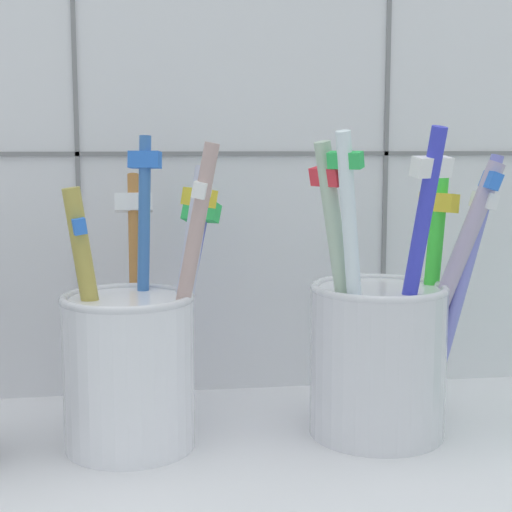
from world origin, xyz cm
name	(u,v)px	position (x,y,z in cm)	size (l,w,h in cm)	color
counter_slab	(259,462)	(0.00, 0.00, 1.00)	(64.00, 22.00, 2.00)	silver
tile_wall_back	(234,99)	(0.00, 12.00, 22.50)	(64.00, 2.20, 45.00)	white
toothbrush_cup_left	(133,357)	(-7.13, 1.28, 7.22)	(9.78, 10.76, 17.91)	white
toothbrush_cup_right	(381,348)	(7.55, 0.94, 7.32)	(11.99, 8.54, 18.39)	silver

